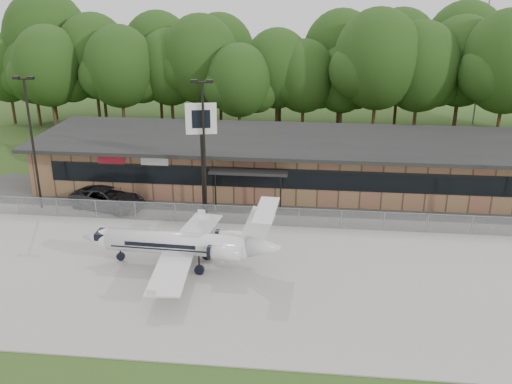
# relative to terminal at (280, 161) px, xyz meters

# --- Properties ---
(ground) EXTENTS (160.00, 160.00, 0.00)m
(ground) POSITION_rel_terminal_xyz_m (0.00, -23.94, -2.18)
(ground) COLOR #394E1C
(ground) RESTS_ON ground
(apron) EXTENTS (64.00, 18.00, 0.08)m
(apron) POSITION_rel_terminal_xyz_m (0.00, -15.94, -2.14)
(apron) COLOR #9E9B93
(apron) RESTS_ON ground
(parking_lot) EXTENTS (50.00, 9.00, 0.06)m
(parking_lot) POSITION_rel_terminal_xyz_m (0.00, -4.44, -2.15)
(parking_lot) COLOR #383835
(parking_lot) RESTS_ON ground
(terminal) EXTENTS (41.00, 11.65, 4.30)m
(terminal) POSITION_rel_terminal_xyz_m (0.00, 0.00, 0.00)
(terminal) COLOR olive
(terminal) RESTS_ON ground
(fence) EXTENTS (46.00, 0.04, 1.52)m
(fence) POSITION_rel_terminal_xyz_m (0.00, -8.94, -1.40)
(fence) COLOR gray
(fence) RESTS_ON ground
(treeline) EXTENTS (72.00, 12.00, 15.00)m
(treeline) POSITION_rel_terminal_xyz_m (0.00, 18.06, 5.32)
(treeline) COLOR #223C13
(treeline) RESTS_ON ground
(radio_mast) EXTENTS (0.20, 0.20, 25.00)m
(radio_mast) POSITION_rel_terminal_xyz_m (22.00, 24.06, 10.32)
(radio_mast) COLOR gray
(radio_mast) RESTS_ON ground
(light_pole_left) EXTENTS (1.55, 0.30, 10.23)m
(light_pole_left) POSITION_rel_terminal_xyz_m (-18.00, -7.44, 3.80)
(light_pole_left) COLOR black
(light_pole_left) RESTS_ON ground
(light_pole_mid) EXTENTS (1.55, 0.30, 10.23)m
(light_pole_mid) POSITION_rel_terminal_xyz_m (-5.00, -7.44, 3.80)
(light_pole_mid) COLOR black
(light_pole_mid) RESTS_ON ground
(business_jet) EXTENTS (12.66, 11.26, 4.27)m
(business_jet) POSITION_rel_terminal_xyz_m (-4.77, -15.54, -0.65)
(business_jet) COLOR silver
(business_jet) RESTS_ON ground
(suv) EXTENTS (6.43, 4.27, 1.64)m
(suv) POSITION_rel_terminal_xyz_m (-12.83, -6.83, -1.36)
(suv) COLOR #2A2A2C
(suv) RESTS_ON ground
(pole_sign) EXTENTS (2.23, 0.69, 8.51)m
(pole_sign) POSITION_rel_terminal_xyz_m (-5.21, -7.14, 4.33)
(pole_sign) COLOR black
(pole_sign) RESTS_ON ground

